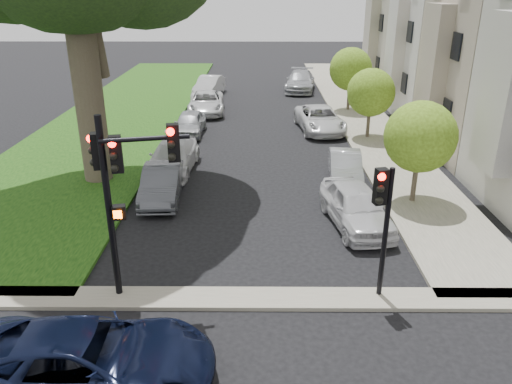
{
  "coord_description": "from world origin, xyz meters",
  "views": [
    {
      "loc": [
        0.1,
        -9.55,
        8.06
      ],
      "look_at": [
        0.0,
        5.0,
        2.0
      ],
      "focal_mm": 35.0,
      "sensor_mm": 36.0,
      "label": 1
    }
  ],
  "objects_px": {
    "small_tree_a": "(420,137)",
    "car_parked_6": "(173,157)",
    "car_cross_near": "(86,361)",
    "car_parked_2": "(320,119)",
    "small_tree_c": "(351,69)",
    "car_parked_9": "(209,86)",
    "car_parked_0": "(356,206)",
    "car_parked_5": "(162,184)",
    "car_parked_7": "(190,123)",
    "traffic_signal_main": "(121,177)",
    "traffic_signal_secondary": "(383,210)",
    "small_tree_b": "(371,93)",
    "car_parked_1": "(345,167)",
    "car_parked_8": "(206,102)",
    "car_parked_4": "(300,81)"
  },
  "relations": [
    {
      "from": "small_tree_a",
      "to": "car_parked_6",
      "type": "xyz_separation_m",
      "value": [
        -10.1,
        3.65,
        -2.03
      ]
    },
    {
      "from": "car_cross_near",
      "to": "car_parked_2",
      "type": "height_order",
      "value": "car_cross_near"
    },
    {
      "from": "small_tree_c",
      "to": "car_parked_9",
      "type": "relative_size",
      "value": 0.95
    },
    {
      "from": "car_parked_0",
      "to": "car_parked_2",
      "type": "xyz_separation_m",
      "value": [
        0.12,
        12.67,
        -0.04
      ]
    },
    {
      "from": "car_parked_5",
      "to": "car_parked_7",
      "type": "xyz_separation_m",
      "value": [
        -0.11,
        9.46,
        -0.01
      ]
    },
    {
      "from": "small_tree_c",
      "to": "car_parked_6",
      "type": "bearing_deg",
      "value": -129.99
    },
    {
      "from": "car_parked_9",
      "to": "car_parked_2",
      "type": "bearing_deg",
      "value": -43.83
    },
    {
      "from": "car_parked_2",
      "to": "car_cross_near",
      "type": "bearing_deg",
      "value": -115.66
    },
    {
      "from": "traffic_signal_main",
      "to": "car_parked_9",
      "type": "height_order",
      "value": "traffic_signal_main"
    },
    {
      "from": "car_parked_0",
      "to": "car_parked_2",
      "type": "height_order",
      "value": "car_parked_0"
    },
    {
      "from": "traffic_signal_secondary",
      "to": "small_tree_b",
      "type": "bearing_deg",
      "value": 79.45
    },
    {
      "from": "car_parked_1",
      "to": "car_parked_7",
      "type": "relative_size",
      "value": 0.98
    },
    {
      "from": "car_parked_1",
      "to": "car_cross_near",
      "type": "bearing_deg",
      "value": -115.43
    },
    {
      "from": "small_tree_b",
      "to": "car_parked_6",
      "type": "bearing_deg",
      "value": -151.99
    },
    {
      "from": "car_parked_2",
      "to": "car_parked_7",
      "type": "relative_size",
      "value": 1.3
    },
    {
      "from": "small_tree_c",
      "to": "car_parked_0",
      "type": "distance_m",
      "value": 18.01
    },
    {
      "from": "car_parked_0",
      "to": "car_parked_9",
      "type": "height_order",
      "value": "car_parked_0"
    },
    {
      "from": "car_parked_9",
      "to": "car_parked_8",
      "type": "bearing_deg",
      "value": -76.89
    },
    {
      "from": "traffic_signal_main",
      "to": "car_parked_6",
      "type": "bearing_deg",
      "value": 92.87
    },
    {
      "from": "car_parked_2",
      "to": "car_parked_9",
      "type": "distance_m",
      "value": 12.68
    },
    {
      "from": "car_parked_0",
      "to": "car_parked_2",
      "type": "distance_m",
      "value": 12.67
    },
    {
      "from": "car_parked_7",
      "to": "car_parked_4",
      "type": "bearing_deg",
      "value": 62.23
    },
    {
      "from": "small_tree_b",
      "to": "car_parked_9",
      "type": "xyz_separation_m",
      "value": [
        -10.03,
        11.86,
        -1.87
      ]
    },
    {
      "from": "car_cross_near",
      "to": "car_parked_5",
      "type": "distance_m",
      "value": 10.31
    },
    {
      "from": "car_cross_near",
      "to": "car_parked_8",
      "type": "xyz_separation_m",
      "value": [
        0.03,
        25.13,
        -0.06
      ]
    },
    {
      "from": "small_tree_c",
      "to": "traffic_signal_main",
      "type": "distance_m",
      "value": 24.16
    },
    {
      "from": "small_tree_a",
      "to": "car_parked_6",
      "type": "bearing_deg",
      "value": 160.15
    },
    {
      "from": "small_tree_c",
      "to": "car_parked_4",
      "type": "relative_size",
      "value": 0.78
    },
    {
      "from": "small_tree_a",
      "to": "car_parked_7",
      "type": "xyz_separation_m",
      "value": [
        -10.13,
        9.77,
        -2.06
      ]
    },
    {
      "from": "car_parked_9",
      "to": "small_tree_b",
      "type": "bearing_deg",
      "value": -39.94
    },
    {
      "from": "car_cross_near",
      "to": "small_tree_b",
      "type": "bearing_deg",
      "value": -28.85
    },
    {
      "from": "car_parked_8",
      "to": "car_parked_5",
      "type": "bearing_deg",
      "value": -95.27
    },
    {
      "from": "car_parked_5",
      "to": "car_parked_8",
      "type": "height_order",
      "value": "car_parked_8"
    },
    {
      "from": "car_parked_9",
      "to": "car_parked_0",
      "type": "bearing_deg",
      "value": -62.26
    },
    {
      "from": "car_parked_2",
      "to": "small_tree_b",
      "type": "bearing_deg",
      "value": -39.57
    },
    {
      "from": "traffic_signal_secondary",
      "to": "car_cross_near",
      "type": "bearing_deg",
      "value": -153.1
    },
    {
      "from": "car_parked_2",
      "to": "car_parked_8",
      "type": "distance_m",
      "value": 8.47
    },
    {
      "from": "car_parked_1",
      "to": "car_parked_9",
      "type": "distance_m",
      "value": 19.93
    },
    {
      "from": "car_parked_9",
      "to": "car_cross_near",
      "type": "bearing_deg",
      "value": -79.6
    },
    {
      "from": "car_parked_1",
      "to": "car_parked_4",
      "type": "bearing_deg",
      "value": 96.64
    },
    {
      "from": "car_parked_8",
      "to": "car_parked_2",
      "type": "bearing_deg",
      "value": -36.02
    },
    {
      "from": "car_parked_1",
      "to": "car_parked_4",
      "type": "height_order",
      "value": "car_parked_4"
    },
    {
      "from": "car_parked_2",
      "to": "car_parked_4",
      "type": "bearing_deg",
      "value": 84.8
    },
    {
      "from": "car_cross_near",
      "to": "car_parked_2",
      "type": "distance_m",
      "value": 21.87
    },
    {
      "from": "car_cross_near",
      "to": "car_parked_9",
      "type": "height_order",
      "value": "car_cross_near"
    },
    {
      "from": "small_tree_b",
      "to": "car_parked_9",
      "type": "relative_size",
      "value": 0.87
    },
    {
      "from": "small_tree_a",
      "to": "car_parked_4",
      "type": "height_order",
      "value": "small_tree_a"
    },
    {
      "from": "traffic_signal_main",
      "to": "car_parked_9",
      "type": "distance_m",
      "value": 27.51
    },
    {
      "from": "small_tree_a",
      "to": "car_parked_0",
      "type": "xyz_separation_m",
      "value": [
        -2.64,
        -2.0,
        -1.98
      ]
    },
    {
      "from": "car_cross_near",
      "to": "car_parked_4",
      "type": "bearing_deg",
      "value": -13.74
    }
  ]
}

